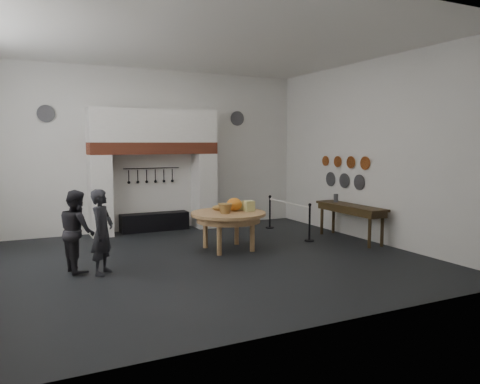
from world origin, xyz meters
name	(u,v)px	position (x,y,z in m)	size (l,w,h in m)	color
floor	(204,260)	(0.00, 0.00, 0.00)	(9.00, 8.00, 0.02)	black
ceiling	(202,41)	(0.00, 0.00, 4.50)	(9.00, 8.00, 0.02)	silver
wall_back	(151,150)	(0.00, 4.00, 2.25)	(9.00, 0.02, 4.50)	silver
wall_front	(317,159)	(0.00, -4.00, 2.25)	(9.00, 0.02, 4.50)	silver
wall_right	(372,151)	(4.50, 0.00, 2.25)	(0.02, 8.00, 4.50)	silver
chimney_pier_left	(100,196)	(-1.48, 3.65, 1.07)	(0.55, 0.70, 2.15)	silver
chimney_pier_right	(204,191)	(1.48, 3.65, 1.07)	(0.55, 0.70, 2.15)	silver
hearth_brick_band	(154,148)	(0.00, 3.65, 2.31)	(3.50, 0.72, 0.32)	#9E442B
chimney_hood	(154,126)	(0.00, 3.65, 2.92)	(3.50, 0.70, 0.90)	silver
iron_range	(155,222)	(0.00, 3.72, 0.25)	(1.90, 0.45, 0.50)	black
utensil_rail	(152,168)	(0.00, 3.92, 1.75)	(0.02, 0.02, 1.60)	black
work_table	(228,214)	(0.88, 0.67, 0.84)	(1.72, 1.72, 0.07)	tan
pumpkin	(234,204)	(1.08, 0.77, 1.03)	(0.36, 0.36, 0.31)	#CB691C
cheese_block_big	(249,206)	(1.38, 0.62, 0.99)	(0.22, 0.22, 0.24)	#D0CF7C
cheese_block_small	(242,205)	(1.36, 0.92, 0.97)	(0.18, 0.18, 0.20)	#D6D080
wicker_basket	(225,209)	(0.73, 0.52, 0.98)	(0.32, 0.32, 0.22)	olive
bread_loaf	(218,208)	(0.78, 1.02, 0.94)	(0.31, 0.18, 0.13)	#A97A3C
visitor_near	(102,232)	(-2.08, -0.12, 0.80)	(0.59, 0.38, 1.60)	black
visitor_far	(77,231)	(-2.48, 0.28, 0.79)	(0.77, 0.60, 1.58)	black
side_table	(351,206)	(4.10, 0.28, 0.87)	(0.55, 2.20, 0.06)	#332612
pewter_jug	(336,198)	(4.10, 0.88, 1.01)	(0.12, 0.12, 0.22)	#4C4C51
copper_pan_a	(365,163)	(4.46, 0.20, 1.95)	(0.34, 0.34, 0.03)	#C6662D
copper_pan_b	(351,162)	(4.46, 0.75, 1.95)	(0.32, 0.32, 0.03)	#C6662D
copper_pan_c	(338,162)	(4.46, 1.30, 1.95)	(0.30, 0.30, 0.03)	#C6662D
copper_pan_d	(326,161)	(4.46, 1.85, 1.95)	(0.28, 0.28, 0.03)	#C6662D
pewter_plate_left	(359,182)	(4.46, 0.40, 1.45)	(0.40, 0.40, 0.03)	#4C4C51
pewter_plate_mid	(344,181)	(4.46, 1.00, 1.45)	(0.40, 0.40, 0.03)	#4C4C51
pewter_plate_right	(331,179)	(4.46, 1.60, 1.45)	(0.40, 0.40, 0.03)	#4C4C51
pewter_plate_back_left	(46,114)	(-2.70, 3.96, 3.20)	(0.44, 0.44, 0.03)	#4C4C51
pewter_plate_back_right	(237,118)	(2.70, 3.96, 3.20)	(0.44, 0.44, 0.03)	#4C4C51
barrier_post_near	(310,223)	(3.10, 0.63, 0.45)	(0.05, 0.05, 0.90)	black
barrier_post_far	(270,213)	(3.10, 2.63, 0.45)	(0.05, 0.05, 0.90)	black
barrier_rope	(288,203)	(3.10, 1.63, 0.85)	(0.04, 0.04, 2.00)	white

